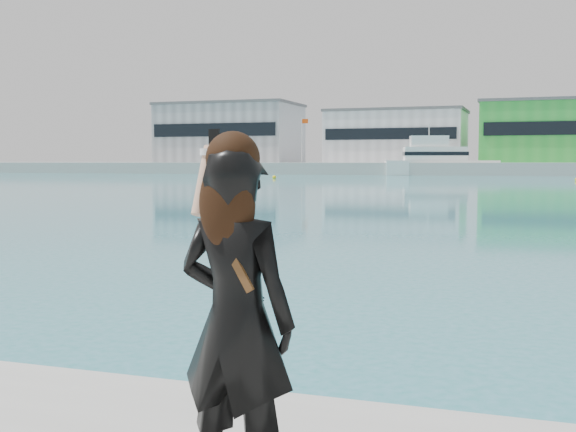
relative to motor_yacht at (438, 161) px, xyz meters
name	(u,v)px	position (x,y,z in m)	size (l,w,h in m)	color
far_quay	(523,168)	(12.78, 16.42, -1.31)	(320.00, 40.00, 2.00)	#9E9E99
warehouse_grey_left	(230,133)	(-42.22, 14.40, 5.45)	(26.52, 16.36, 11.50)	gray
warehouse_white	(397,136)	(-9.22, 14.40, 4.45)	(24.48, 15.35, 9.50)	silver
warehouse_green	(574,131)	(20.78, 14.40, 4.95)	(30.60, 16.36, 10.50)	green
flagpole_left	(302,137)	(-25.13, 7.42, 4.23)	(1.28, 0.16, 8.00)	silver
motor_yacht	(438,161)	(0.00, 0.00, 0.00)	(18.27, 9.21, 8.21)	white
buoy_far	(274,178)	(-17.39, -28.57, -2.31)	(0.50, 0.50, 0.50)	yellow
woman	(236,310)	(13.50, -113.95, -0.69)	(0.60, 0.44, 1.61)	black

